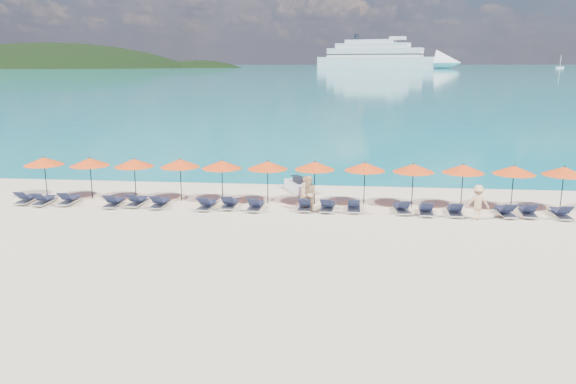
# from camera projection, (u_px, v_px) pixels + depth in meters

# --- Properties ---
(ground) EXTENTS (1400.00, 1400.00, 0.00)m
(ground) POSITION_uv_depth(u_px,v_px,m) (281.00, 236.00, 23.73)
(ground) COLOR beige
(sea) EXTENTS (1600.00, 1300.00, 0.01)m
(sea) POSITION_uv_depth(u_px,v_px,m) (344.00, 67.00, 662.99)
(sea) COLOR #1FA9B2
(sea) RESTS_ON ground
(headland_main) EXTENTS (374.00, 242.00, 126.50)m
(headland_main) POSITION_uv_depth(u_px,v_px,m) (54.00, 105.00, 584.85)
(headland_main) COLOR black
(headland_main) RESTS_ON ground
(headland_small) EXTENTS (162.00, 126.00, 85.50)m
(headland_small) POSITION_uv_depth(u_px,v_px,m) (199.00, 102.00, 588.83)
(headland_small) COLOR black
(headland_small) RESTS_ON ground
(cruise_ship) EXTENTS (137.04, 70.98, 38.57)m
(cruise_ship) POSITION_uv_depth(u_px,v_px,m) (388.00, 58.00, 537.48)
(cruise_ship) COLOR silver
(cruise_ship) RESTS_ON ground
(sailboat_near) EXTENTS (6.65, 2.22, 12.19)m
(sailboat_near) POSITION_uv_depth(u_px,v_px,m) (560.00, 67.00, 516.30)
(sailboat_near) COLOR silver
(sailboat_near) RESTS_ON ground
(jetski) EXTENTS (1.82, 2.47, 0.83)m
(jetski) POSITION_uv_depth(u_px,v_px,m) (299.00, 186.00, 31.62)
(jetski) COLOR white
(jetski) RESTS_ON ground
(beachgoer_a) EXTENTS (0.66, 0.52, 1.59)m
(beachgoer_a) POSITION_uv_depth(u_px,v_px,m) (306.00, 192.00, 28.13)
(beachgoer_a) COLOR #DFB180
(beachgoer_a) RESTS_ON ground
(beachgoer_b) EXTENTS (1.00, 0.82, 1.79)m
(beachgoer_b) POSITION_uv_depth(u_px,v_px,m) (309.00, 194.00, 27.27)
(beachgoer_b) COLOR #DFB180
(beachgoer_b) RESTS_ON ground
(beachgoer_c) EXTENTS (1.08, 0.51, 1.66)m
(beachgoer_c) POSITION_uv_depth(u_px,v_px,m) (478.00, 203.00, 25.91)
(beachgoer_c) COLOR #DFB180
(beachgoer_c) RESTS_ON ground
(umbrella_0) EXTENTS (2.10, 2.10, 2.28)m
(umbrella_0) POSITION_uv_depth(u_px,v_px,m) (44.00, 161.00, 29.76)
(umbrella_0) COLOR black
(umbrella_0) RESTS_ON ground
(umbrella_1) EXTENTS (2.10, 2.10, 2.28)m
(umbrella_1) POSITION_uv_depth(u_px,v_px,m) (90.00, 162.00, 29.54)
(umbrella_1) COLOR black
(umbrella_1) RESTS_ON ground
(umbrella_2) EXTENTS (2.10, 2.10, 2.28)m
(umbrella_2) POSITION_uv_depth(u_px,v_px,m) (134.00, 163.00, 29.31)
(umbrella_2) COLOR black
(umbrella_2) RESTS_ON ground
(umbrella_3) EXTENTS (2.10, 2.10, 2.28)m
(umbrella_3) POSITION_uv_depth(u_px,v_px,m) (180.00, 163.00, 29.20)
(umbrella_3) COLOR black
(umbrella_3) RESTS_ON ground
(umbrella_4) EXTENTS (2.10, 2.10, 2.28)m
(umbrella_4) POSITION_uv_depth(u_px,v_px,m) (222.00, 164.00, 28.81)
(umbrella_4) COLOR black
(umbrella_4) RESTS_ON ground
(umbrella_5) EXTENTS (2.10, 2.10, 2.28)m
(umbrella_5) POSITION_uv_depth(u_px,v_px,m) (268.00, 165.00, 28.61)
(umbrella_5) COLOR black
(umbrella_5) RESTS_ON ground
(umbrella_6) EXTENTS (2.10, 2.10, 2.28)m
(umbrella_6) POSITION_uv_depth(u_px,v_px,m) (315.00, 166.00, 28.50)
(umbrella_6) COLOR black
(umbrella_6) RESTS_ON ground
(umbrella_7) EXTENTS (2.10, 2.10, 2.28)m
(umbrella_7) POSITION_uv_depth(u_px,v_px,m) (365.00, 167.00, 28.24)
(umbrella_7) COLOR black
(umbrella_7) RESTS_ON ground
(umbrella_8) EXTENTS (2.10, 2.10, 2.28)m
(umbrella_8) POSITION_uv_depth(u_px,v_px,m) (413.00, 168.00, 27.87)
(umbrella_8) COLOR black
(umbrella_8) RESTS_ON ground
(umbrella_9) EXTENTS (2.10, 2.10, 2.28)m
(umbrella_9) POSITION_uv_depth(u_px,v_px,m) (463.00, 169.00, 27.70)
(umbrella_9) COLOR black
(umbrella_9) RESTS_ON ground
(umbrella_10) EXTENTS (2.10, 2.10, 2.28)m
(umbrella_10) POSITION_uv_depth(u_px,v_px,m) (514.00, 170.00, 27.37)
(umbrella_10) COLOR black
(umbrella_10) RESTS_ON ground
(umbrella_11) EXTENTS (2.10, 2.10, 2.28)m
(umbrella_11) POSITION_uv_depth(u_px,v_px,m) (564.00, 171.00, 27.10)
(umbrella_11) COLOR black
(umbrella_11) RESTS_ON ground
(lounger_0) EXTENTS (0.65, 1.71, 0.66)m
(lounger_0) POSITION_uv_depth(u_px,v_px,m) (27.00, 199.00, 29.14)
(lounger_0) COLOR silver
(lounger_0) RESTS_ON ground
(lounger_1) EXTENTS (0.63, 1.70, 0.66)m
(lounger_1) POSITION_uv_depth(u_px,v_px,m) (44.00, 200.00, 28.83)
(lounger_1) COLOR silver
(lounger_1) RESTS_ON ground
(lounger_2) EXTENTS (0.65, 1.71, 0.66)m
(lounger_2) POSITION_uv_depth(u_px,v_px,m) (69.00, 199.00, 28.94)
(lounger_2) COLOR silver
(lounger_2) RESTS_ON ground
(lounger_3) EXTENTS (0.64, 1.71, 0.66)m
(lounger_3) POSITION_uv_depth(u_px,v_px,m) (114.00, 202.00, 28.44)
(lounger_3) COLOR silver
(lounger_3) RESTS_ON ground
(lounger_4) EXTENTS (0.72, 1.73, 0.66)m
(lounger_4) POSITION_uv_depth(u_px,v_px,m) (137.00, 201.00, 28.61)
(lounger_4) COLOR silver
(lounger_4) RESTS_ON ground
(lounger_5) EXTENTS (0.64, 1.71, 0.66)m
(lounger_5) POSITION_uv_depth(u_px,v_px,m) (160.00, 203.00, 28.29)
(lounger_5) COLOR silver
(lounger_5) RESTS_ON ground
(lounger_6) EXTENTS (0.79, 1.76, 0.66)m
(lounger_6) POSITION_uv_depth(u_px,v_px,m) (207.00, 204.00, 27.95)
(lounger_6) COLOR silver
(lounger_6) RESTS_ON ground
(lounger_7) EXTENTS (0.65, 1.71, 0.66)m
(lounger_7) POSITION_uv_depth(u_px,v_px,m) (230.00, 203.00, 28.15)
(lounger_7) COLOR silver
(lounger_7) RESTS_ON ground
(lounger_8) EXTENTS (0.69, 1.73, 0.66)m
(lounger_8) POSITION_uv_depth(u_px,v_px,m) (256.00, 205.00, 27.78)
(lounger_8) COLOR silver
(lounger_8) RESTS_ON ground
(lounger_9) EXTENTS (0.65, 1.71, 0.66)m
(lounger_9) POSITION_uv_depth(u_px,v_px,m) (305.00, 205.00, 27.76)
(lounger_9) COLOR silver
(lounger_9) RESTS_ON ground
(lounger_10) EXTENTS (0.79, 1.75, 0.66)m
(lounger_10) POSITION_uv_depth(u_px,v_px,m) (328.00, 206.00, 27.63)
(lounger_10) COLOR silver
(lounger_10) RESTS_ON ground
(lounger_11) EXTENTS (0.64, 1.71, 0.66)m
(lounger_11) POSITION_uv_depth(u_px,v_px,m) (354.00, 206.00, 27.56)
(lounger_11) COLOR silver
(lounger_11) RESTS_ON ground
(lounger_12) EXTENTS (0.79, 1.75, 0.66)m
(lounger_12) POSITION_uv_depth(u_px,v_px,m) (402.00, 208.00, 27.27)
(lounger_12) COLOR silver
(lounger_12) RESTS_ON ground
(lounger_13) EXTENTS (0.73, 1.74, 0.66)m
(lounger_13) POSITION_uv_depth(u_px,v_px,m) (426.00, 210.00, 26.96)
(lounger_13) COLOR silver
(lounger_13) RESTS_ON ground
(lounger_14) EXTENTS (0.72, 1.73, 0.66)m
(lounger_14) POSITION_uv_depth(u_px,v_px,m) (455.00, 210.00, 26.84)
(lounger_14) COLOR silver
(lounger_14) RESTS_ON ground
(lounger_15) EXTENTS (0.75, 1.74, 0.66)m
(lounger_15) POSITION_uv_depth(u_px,v_px,m) (505.00, 211.00, 26.67)
(lounger_15) COLOR silver
(lounger_15) RESTS_ON ground
(lounger_16) EXTENTS (0.79, 1.75, 0.66)m
(lounger_16) POSITION_uv_depth(u_px,v_px,m) (528.00, 211.00, 26.66)
(lounger_16) COLOR silver
(lounger_16) RESTS_ON ground
(lounger_17) EXTENTS (0.63, 1.70, 0.66)m
(lounger_17) POSITION_uv_depth(u_px,v_px,m) (561.00, 213.00, 26.36)
(lounger_17) COLOR silver
(lounger_17) RESTS_ON ground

